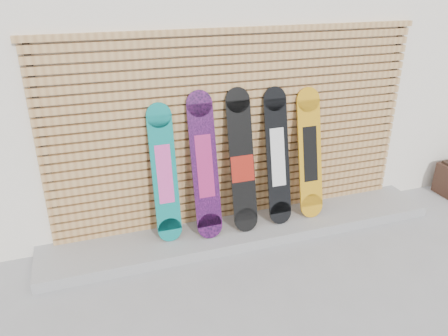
{
  "coord_description": "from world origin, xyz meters",
  "views": [
    {
      "loc": [
        -1.78,
        -3.36,
        2.79
      ],
      "look_at": [
        -0.38,
        0.75,
        0.85
      ],
      "focal_mm": 35.0,
      "sensor_mm": 36.0,
      "label": 1
    }
  ],
  "objects_px": {
    "snowboard_2": "(242,162)",
    "snowboard_3": "(278,157)",
    "snowboard_1": "(205,166)",
    "snowboard_4": "(310,154)",
    "snowboard_0": "(164,174)"
  },
  "relations": [
    {
      "from": "snowboard_2",
      "to": "snowboard_3",
      "type": "bearing_deg",
      "value": 2.05
    },
    {
      "from": "snowboard_1",
      "to": "snowboard_3",
      "type": "xyz_separation_m",
      "value": [
        0.86,
        0.01,
        -0.02
      ]
    },
    {
      "from": "snowboard_2",
      "to": "snowboard_4",
      "type": "relative_size",
      "value": 1.04
    },
    {
      "from": "snowboard_1",
      "to": "snowboard_2",
      "type": "distance_m",
      "value": 0.43
    },
    {
      "from": "snowboard_4",
      "to": "snowboard_2",
      "type": "bearing_deg",
      "value": -178.39
    },
    {
      "from": "snowboard_1",
      "to": "snowboard_4",
      "type": "distance_m",
      "value": 1.28
    },
    {
      "from": "snowboard_0",
      "to": "snowboard_1",
      "type": "distance_m",
      "value": 0.43
    },
    {
      "from": "snowboard_3",
      "to": "snowboard_4",
      "type": "relative_size",
      "value": 1.03
    },
    {
      "from": "snowboard_0",
      "to": "snowboard_4",
      "type": "height_order",
      "value": "snowboard_4"
    },
    {
      "from": "snowboard_3",
      "to": "snowboard_4",
      "type": "bearing_deg",
      "value": 1.15
    },
    {
      "from": "snowboard_3",
      "to": "snowboard_4",
      "type": "xyz_separation_m",
      "value": [
        0.42,
        0.01,
        -0.02
      ]
    },
    {
      "from": "snowboard_0",
      "to": "snowboard_3",
      "type": "xyz_separation_m",
      "value": [
        1.29,
        -0.03,
        0.03
      ]
    },
    {
      "from": "snowboard_1",
      "to": "snowboard_3",
      "type": "distance_m",
      "value": 0.86
    },
    {
      "from": "snowboard_0",
      "to": "snowboard_2",
      "type": "height_order",
      "value": "snowboard_2"
    },
    {
      "from": "snowboard_2",
      "to": "snowboard_4",
      "type": "bearing_deg",
      "value": 1.61
    }
  ]
}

